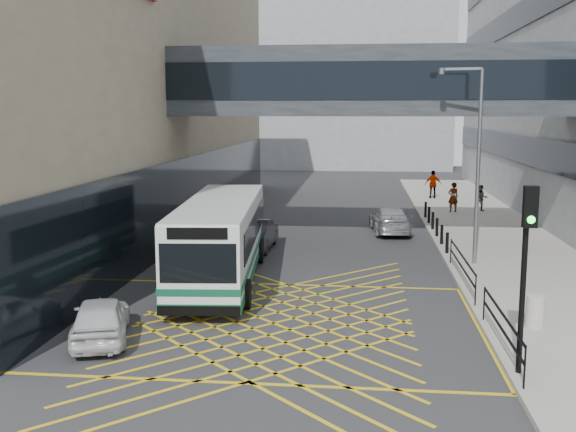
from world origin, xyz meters
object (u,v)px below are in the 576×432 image
(pedestrian_a, at_px, (453,197))
(pedestrian_b, at_px, (481,198))
(bus, at_px, (221,238))
(traffic_light, at_px, (526,253))
(car_white, at_px, (101,318))
(litter_bin, at_px, (535,311))
(car_silver, at_px, (390,219))
(pedestrian_c, at_px, (433,184))
(car_dark, at_px, (255,234))
(street_lamp, at_px, (474,154))

(pedestrian_a, bearing_deg, pedestrian_b, -179.31)
(bus, xyz_separation_m, traffic_light, (8.82, -8.52, 1.42))
(car_white, bearing_deg, litter_bin, 172.57)
(pedestrian_a, height_order, pedestrian_b, pedestrian_a)
(car_silver, bearing_deg, pedestrian_b, -133.30)
(pedestrian_c, bearing_deg, litter_bin, 87.16)
(bus, xyz_separation_m, car_dark, (0.35, 5.83, -0.90))
(bus, height_order, pedestrian_c, bus)
(car_white, height_order, pedestrian_a, pedestrian_a)
(bus, height_order, pedestrian_a, bus)
(litter_bin, bearing_deg, pedestrian_b, 84.07)
(bus, bearing_deg, traffic_light, -48.81)
(traffic_light, bearing_deg, pedestrian_a, 83.41)
(car_white, xyz_separation_m, traffic_light, (10.76, -1.67, 2.41))
(bus, distance_m, car_silver, 12.64)
(car_dark, relative_size, pedestrian_c, 2.35)
(pedestrian_b, bearing_deg, litter_bin, -91.16)
(bus, relative_size, traffic_light, 2.47)
(bus, distance_m, car_white, 7.18)
(pedestrian_b, bearing_deg, pedestrian_c, 115.63)
(car_white, distance_m, car_silver, 19.55)
(car_dark, bearing_deg, car_white, 80.93)
(bus, distance_m, pedestrian_c, 26.09)
(traffic_light, bearing_deg, bus, 133.48)
(car_dark, xyz_separation_m, pedestrian_b, (12.07, 12.21, 0.24))
(car_white, xyz_separation_m, street_lamp, (11.42, 10.11, 3.94))
(pedestrian_a, bearing_deg, pedestrian_c, -102.14)
(pedestrian_c, bearing_deg, car_white, 65.99)
(traffic_light, bearing_deg, pedestrian_b, 79.75)
(litter_bin, xyz_separation_m, pedestrian_b, (2.38, 22.88, 0.35))
(bus, xyz_separation_m, pedestrian_c, (10.14, 24.03, -0.48))
(car_white, distance_m, pedestrian_a, 27.40)
(traffic_light, distance_m, pedestrian_c, 32.63)
(pedestrian_a, bearing_deg, car_dark, 31.73)
(bus, xyz_separation_m, car_silver, (6.61, 10.74, -0.92))
(traffic_light, distance_m, pedestrian_b, 26.88)
(traffic_light, bearing_deg, litter_bin, 69.00)
(car_dark, bearing_deg, pedestrian_a, -130.36)
(pedestrian_c, bearing_deg, traffic_light, 85.03)
(car_silver, height_order, street_lamp, street_lamp)
(street_lamp, xyz_separation_m, pedestrian_b, (2.93, 14.77, -3.61))
(car_silver, relative_size, traffic_light, 1.02)
(car_silver, xyz_separation_m, street_lamp, (2.88, -7.48, 3.87))
(traffic_light, distance_m, street_lamp, 11.90)
(car_silver, bearing_deg, pedestrian_c, -109.61)
(car_silver, xyz_separation_m, pedestrian_b, (5.81, 7.29, 0.26))
(bus, bearing_deg, pedestrian_c, 62.30)
(bus, distance_m, pedestrian_b, 21.91)
(car_dark, bearing_deg, litter_bin, 133.38)
(bus, height_order, pedestrian_b, bus)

